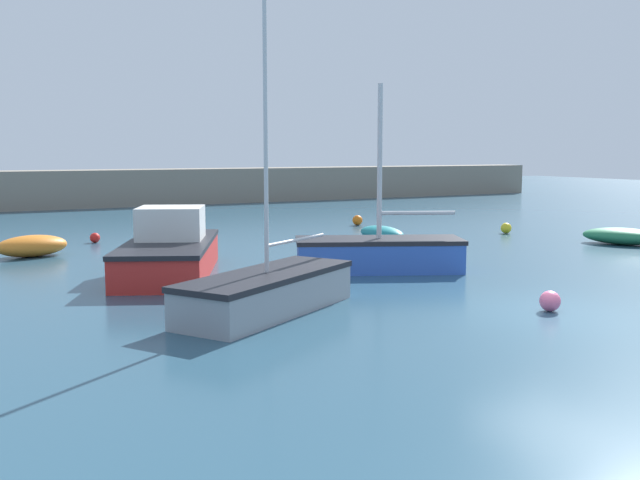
% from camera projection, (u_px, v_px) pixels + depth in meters
% --- Properties ---
extents(ground_plane, '(120.00, 120.00, 0.20)m').
position_uv_depth(ground_plane, '(542.00, 318.00, 14.70)').
color(ground_plane, '#284C60').
extents(harbor_breakwater, '(59.93, 2.64, 2.19)m').
position_uv_depth(harbor_breakwater, '(140.00, 187.00, 43.46)').
color(harbor_breakwater, gray).
rests_on(harbor_breakwater, ground_plane).
extents(fishing_dinghy_green, '(2.37, 1.53, 0.68)m').
position_uv_depth(fishing_dinghy_green, '(32.00, 246.00, 22.44)').
color(fishing_dinghy_green, orange).
rests_on(fishing_dinghy_green, ground_plane).
extents(sailboat_tall_mast, '(4.68, 3.68, 6.86)m').
position_uv_depth(sailboat_tall_mast, '(267.00, 291.00, 14.64)').
color(sailboat_tall_mast, gray).
rests_on(sailboat_tall_mast, ground_plane).
extents(sailboat_twin_hulled, '(4.86, 3.43, 5.13)m').
position_uv_depth(sailboat_twin_hulled, '(379.00, 253.00, 19.78)').
color(sailboat_twin_hulled, '#2D56B7').
rests_on(sailboat_twin_hulled, ground_plane).
extents(open_tender_yellow, '(2.51, 3.09, 0.59)m').
position_uv_depth(open_tender_yellow, '(623.00, 236.00, 25.38)').
color(open_tender_yellow, '#287A4C').
rests_on(open_tender_yellow, ground_plane).
extents(dinghy_near_pier, '(1.14, 2.40, 0.56)m').
position_uv_depth(dinghy_near_pier, '(382.00, 233.00, 26.35)').
color(dinghy_near_pier, teal).
rests_on(dinghy_near_pier, ground_plane).
extents(cabin_cruiser_white, '(4.33, 6.04, 1.80)m').
position_uv_depth(cabin_cruiser_white, '(170.00, 251.00, 19.22)').
color(cabin_cruiser_white, red).
rests_on(cabin_cruiser_white, ground_plane).
extents(mooring_buoy_red, '(0.36, 0.36, 0.36)m').
position_uv_depth(mooring_buoy_red, '(95.00, 238.00, 25.86)').
color(mooring_buoy_red, red).
rests_on(mooring_buoy_red, ground_plane).
extents(mooring_buoy_pink, '(0.43, 0.43, 0.43)m').
position_uv_depth(mooring_buoy_pink, '(550.00, 301.00, 14.81)').
color(mooring_buoy_pink, '#EA668C').
rests_on(mooring_buoy_pink, ground_plane).
extents(mooring_buoy_orange, '(0.45, 0.45, 0.45)m').
position_uv_depth(mooring_buoy_orange, '(357.00, 220.00, 31.89)').
color(mooring_buoy_orange, orange).
rests_on(mooring_buoy_orange, ground_plane).
extents(mooring_buoy_yellow, '(0.43, 0.43, 0.43)m').
position_uv_depth(mooring_buoy_yellow, '(506.00, 228.00, 28.78)').
color(mooring_buoy_yellow, yellow).
rests_on(mooring_buoy_yellow, ground_plane).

